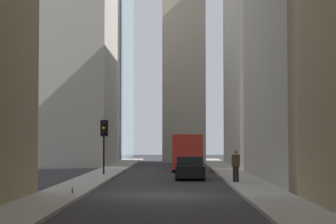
{
  "coord_description": "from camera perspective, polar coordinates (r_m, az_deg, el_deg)",
  "views": [
    {
      "loc": [
        -26.41,
        -0.56,
        2.49
      ],
      "look_at": [
        19.67,
        0.07,
        4.6
      ],
      "focal_mm": 63.37,
      "sensor_mm": 36.0,
      "label": 1
    }
  ],
  "objects": [
    {
      "name": "pedestrian",
      "position": [
        32.8,
        6.53,
        -5.03
      ],
      "size": [
        0.26,
        0.44,
        1.76
      ],
      "color": "black",
      "rests_on": "sidewalk_left"
    },
    {
      "name": "discarded_bottle",
      "position": [
        26.13,
        -9.18,
        -7.5
      ],
      "size": [
        0.07,
        0.07,
        0.27
      ],
      "color": "brown",
      "rests_on": "sidewalk_right"
    },
    {
      "name": "ground_plane",
      "position": [
        26.53,
        -0.44,
        -8.0
      ],
      "size": [
        135.0,
        135.0,
        0.0
      ],
      "primitive_type": "plane",
      "color": "#302D30"
    },
    {
      "name": "building_right_far",
      "position": [
        59.42,
        -10.14,
        7.19
      ],
      "size": [
        13.9,
        10.0,
        25.14
      ],
      "color": "#B7B2A5",
      "rests_on": "ground_plane"
    },
    {
      "name": "building_left_far",
      "position": [
        56.26,
        11.11,
        5.78
      ],
      "size": [
        16.16,
        10.0,
        21.32
      ],
      "color": "#B7B2A5",
      "rests_on": "ground_plane"
    },
    {
      "name": "sidewalk_right",
      "position": [
        26.99,
        -10.12,
        -7.72
      ],
      "size": [
        90.0,
        2.2,
        0.14
      ],
      "primitive_type": "cube",
      "color": "#A8A399",
      "rests_on": "ground_plane"
    },
    {
      "name": "traffic_light_midblock",
      "position": [
        40.06,
        -6.19,
        -2.15
      ],
      "size": [
        0.43,
        0.52,
        3.64
      ],
      "color": "black",
      "rests_on": "sidewalk_right"
    },
    {
      "name": "sidewalk_left",
      "position": [
        26.81,
        9.31,
        -7.76
      ],
      "size": [
        90.0,
        2.2,
        0.14
      ],
      "primitive_type": "cube",
      "color": "#A8A399",
      "rests_on": "ground_plane"
    },
    {
      "name": "delivery_truck",
      "position": [
        46.51,
        1.82,
        -3.89
      ],
      "size": [
        6.46,
        2.25,
        2.84
      ],
      "color": "red",
      "rests_on": "ground_plane"
    },
    {
      "name": "sedan_black",
      "position": [
        37.01,
        2.09,
        -5.44
      ],
      "size": [
        4.3,
        1.78,
        1.42
      ],
      "color": "black",
      "rests_on": "ground_plane"
    },
    {
      "name": "church_spire",
      "position": [
        65.09,
        1.51,
        10.73
      ],
      "size": [
        4.96,
        4.96,
        33.56
      ],
      "color": "#A8A091",
      "rests_on": "ground_plane"
    }
  ]
}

